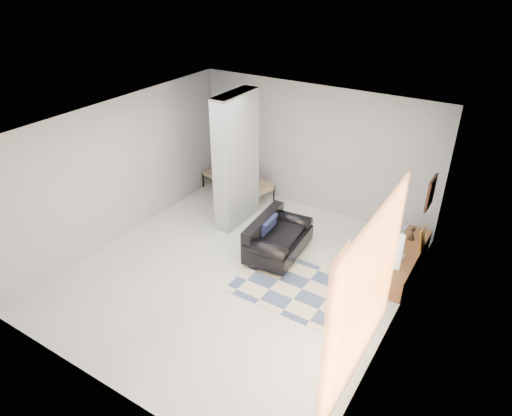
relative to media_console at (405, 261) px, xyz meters
The scene contains 17 objects.
floor 3.05m from the media_console, 145.96° to the right, with size 6.00×6.00×0.00m, color beige.
ceiling 4.00m from the media_console, 145.96° to the right, with size 6.00×6.00×0.00m, color white.
wall_back 3.08m from the media_console, 152.76° to the left, with size 6.00×6.00×0.00m, color #ACAEB0.
wall_front 5.47m from the media_console, 118.19° to the right, with size 6.00×6.00×0.00m, color #ACAEB0.
wall_left 5.67m from the media_console, 162.10° to the right, with size 6.00×6.00×0.00m, color #ACAEB0.
wall_right 2.09m from the media_console, 82.31° to the right, with size 6.00×6.00×0.00m, color #ACAEB0.
partition_column 3.81m from the media_console, behind, with size 0.35×1.20×2.80m, color #A2A7A9.
hallway_door 4.86m from the media_console, 164.78° to the left, with size 0.85×0.06×2.04m, color silver.
curtain 3.12m from the media_console, 86.99° to the right, with size 2.55×2.55×0.00m, color #F98D41.
wall_art 1.46m from the media_console, ahead, with size 0.04×0.45×0.55m, color #351A0E.
media_console is the anchor object (origin of this frame).
loveseat 2.40m from the media_console, 160.35° to the right, with size 0.97×1.53×0.76m.
daybed 4.42m from the media_console, 167.85° to the left, with size 1.92×1.18×0.77m.
area_rug 2.02m from the media_console, 131.56° to the right, with size 2.28×1.52×0.01m, color beige.
cylinder_lamp 0.78m from the media_console, 92.01° to the right, with size 0.12×0.12×0.65m, color white.
bronze_figurine 0.56m from the media_console, 96.28° to the left, with size 0.13×0.13×0.27m, color #2F2315, non-canonical shape.
vase 0.39m from the media_console, 100.77° to the right, with size 0.17×0.17×0.18m, color silver.
Camera 1 is at (3.80, -5.51, 5.10)m, focal length 32.00 mm.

